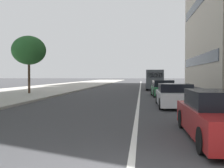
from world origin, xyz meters
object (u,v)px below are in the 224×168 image
(car_mid_block_traffic, at_px, (174,96))
(delivery_van_ahead, at_px, (154,79))
(street_tree_by_lamp_post, at_px, (29,50))
(car_following_behind, at_px, (221,117))
(car_lead_in_lane, at_px, (163,89))

(car_mid_block_traffic, bearing_deg, delivery_van_ahead, 0.75)
(delivery_van_ahead, height_order, street_tree_by_lamp_post, street_tree_by_lamp_post)
(car_following_behind, distance_m, delivery_van_ahead, 27.13)
(car_following_behind, height_order, delivery_van_ahead, delivery_van_ahead)
(car_lead_in_lane, xyz_separation_m, street_tree_by_lamp_post, (0.45, 12.34, 3.50))
(car_lead_in_lane, bearing_deg, car_mid_block_traffic, 178.27)
(car_mid_block_traffic, distance_m, car_lead_in_lane, 8.08)
(car_lead_in_lane, bearing_deg, street_tree_by_lamp_post, 85.81)
(car_mid_block_traffic, distance_m, delivery_van_ahead, 19.12)
(car_mid_block_traffic, bearing_deg, car_following_behind, -177.80)
(car_mid_block_traffic, height_order, delivery_van_ahead, delivery_van_ahead)
(car_following_behind, bearing_deg, street_tree_by_lamp_post, 37.59)
(street_tree_by_lamp_post, bearing_deg, car_following_behind, -142.47)
(car_following_behind, relative_size, delivery_van_ahead, 0.80)
(car_mid_block_traffic, relative_size, car_lead_in_lane, 1.04)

